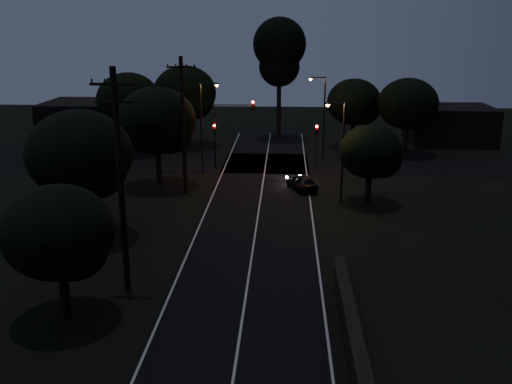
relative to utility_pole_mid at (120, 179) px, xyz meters
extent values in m
cube|color=black|center=(6.00, 7.00, -5.73)|extent=(8.00, 70.00, 0.02)
cube|color=black|center=(6.00, 27.00, -5.73)|extent=(60.00, 8.00, 0.02)
cube|color=beige|center=(6.00, 7.00, -5.71)|extent=(0.12, 70.00, 0.01)
cube|color=beige|center=(2.25, 7.00, -5.71)|extent=(0.12, 70.00, 0.01)
cube|color=beige|center=(9.75, 7.00, -5.71)|extent=(0.12, 70.00, 0.01)
cylinder|color=black|center=(0.00, 0.00, -0.24)|extent=(0.30, 0.30, 11.00)
cube|color=black|center=(0.00, 0.00, 4.46)|extent=(2.20, 0.12, 0.12)
cube|color=black|center=(0.00, 0.00, 3.66)|extent=(1.80, 0.12, 0.12)
cylinder|color=black|center=(0.00, 17.00, -0.49)|extent=(0.30, 0.30, 10.50)
cube|color=black|center=(0.00, 17.00, 3.96)|extent=(2.20, 0.12, 0.12)
cube|color=black|center=(0.00, 17.00, 3.16)|extent=(1.80, 0.12, 0.12)
cylinder|color=black|center=(-2.00, -3.00, -4.59)|extent=(0.44, 0.44, 2.31)
ellipsoid|color=black|center=(-2.00, -3.00, -1.60)|extent=(4.90, 4.90, 4.16)
sphere|color=black|center=(-1.14, -3.49, -2.09)|extent=(2.94, 2.94, 2.94)
cylinder|color=black|center=(-4.50, 7.00, -4.27)|extent=(0.44, 0.44, 2.93)
ellipsoid|color=black|center=(-4.50, 7.00, -0.44)|extent=(6.32, 6.32, 5.37)
sphere|color=black|center=(-3.39, 6.37, -1.07)|extent=(3.79, 3.79, 3.79)
cylinder|color=black|center=(-2.50, 19.00, -4.25)|extent=(0.44, 0.44, 2.97)
ellipsoid|color=black|center=(-2.50, 19.00, -0.39)|extent=(6.34, 6.34, 5.39)
sphere|color=black|center=(-1.39, 18.37, -1.03)|extent=(3.80, 3.80, 3.80)
cylinder|color=black|center=(-3.00, 35.00, -4.17)|extent=(0.44, 0.44, 3.15)
ellipsoid|color=black|center=(-3.00, 35.00, -0.06)|extent=(6.74, 6.74, 5.73)
sphere|color=black|center=(-1.82, 34.33, -0.74)|extent=(4.05, 4.05, 4.05)
cylinder|color=black|center=(-8.00, 31.00, -4.22)|extent=(0.44, 0.44, 3.03)
ellipsoid|color=black|center=(-8.00, 31.00, -0.32)|extent=(6.37, 6.37, 5.42)
sphere|color=black|center=(-6.88, 30.36, -0.96)|extent=(3.82, 3.82, 3.82)
cylinder|color=black|center=(15.00, 35.00, -4.41)|extent=(0.44, 0.44, 2.66)
ellipsoid|color=black|center=(15.00, 35.00, -0.92)|extent=(5.73, 5.73, 4.87)
sphere|color=black|center=(16.00, 34.43, -1.50)|extent=(3.44, 3.44, 3.44)
cylinder|color=black|center=(20.00, 32.00, -4.33)|extent=(0.44, 0.44, 2.82)
ellipsoid|color=black|center=(20.00, 32.00, -0.66)|extent=(6.01, 6.01, 5.11)
sphere|color=black|center=(21.05, 31.40, -1.27)|extent=(3.61, 3.61, 3.61)
cylinder|color=black|center=(14.00, 15.00, -4.65)|extent=(0.44, 0.44, 2.17)
ellipsoid|color=black|center=(14.00, 15.00, -1.84)|extent=(4.61, 4.61, 3.92)
sphere|color=black|center=(14.81, 14.54, -2.30)|extent=(2.77, 2.77, 2.77)
cylinder|color=black|center=(7.00, 40.00, -2.02)|extent=(0.50, 0.50, 7.43)
sphere|color=black|center=(7.00, 40.00, 4.80)|extent=(5.95, 5.95, 5.95)
sphere|color=black|center=(7.00, 40.00, 2.37)|extent=(4.59, 4.59, 4.59)
cube|color=black|center=(-14.00, 37.00, -3.54)|extent=(10.00, 8.00, 4.40)
cube|color=black|center=(26.00, 38.00, -3.74)|extent=(9.00, 7.00, 4.00)
cylinder|color=black|center=(1.40, 25.00, -4.14)|extent=(0.12, 0.12, 3.20)
cube|color=black|center=(1.40, 25.00, -2.09)|extent=(0.28, 0.22, 0.90)
sphere|color=#FF0705|center=(1.40, 24.87, -1.79)|extent=(0.22, 0.22, 0.22)
cylinder|color=black|center=(10.60, 25.00, -4.14)|extent=(0.12, 0.12, 3.20)
cube|color=black|center=(10.60, 25.00, -2.09)|extent=(0.28, 0.22, 0.90)
sphere|color=#FF0705|center=(10.60, 24.87, -1.79)|extent=(0.22, 0.22, 0.22)
cylinder|color=black|center=(1.40, 25.00, -3.24)|extent=(0.12, 0.12, 5.00)
cube|color=black|center=(4.90, 25.00, 0.06)|extent=(0.28, 0.22, 0.90)
sphere|color=#FF0705|center=(4.90, 24.87, 0.36)|extent=(0.22, 0.22, 0.22)
cube|color=black|center=(3.15, 25.00, 0.06)|extent=(3.50, 0.08, 0.08)
cylinder|color=black|center=(0.50, 23.00, -1.74)|extent=(0.16, 0.16, 8.00)
cube|color=black|center=(1.20, 23.00, 2.16)|extent=(1.40, 0.10, 0.10)
cube|color=black|center=(1.90, 23.00, 2.11)|extent=(0.35, 0.22, 0.12)
sphere|color=orange|center=(1.90, 23.00, 2.01)|extent=(0.26, 0.26, 0.26)
cylinder|color=black|center=(11.50, 29.00, -1.74)|extent=(0.16, 0.16, 8.00)
cube|color=black|center=(10.80, 29.00, 2.16)|extent=(1.40, 0.10, 0.10)
cube|color=black|center=(10.10, 29.00, 2.11)|extent=(0.35, 0.22, 0.12)
sphere|color=orange|center=(10.10, 29.00, 2.01)|extent=(0.26, 0.26, 0.26)
cylinder|color=black|center=(12.00, 15.00, -1.99)|extent=(0.16, 0.16, 7.50)
cube|color=black|center=(11.40, 15.00, 1.66)|extent=(1.20, 0.10, 0.10)
cube|color=black|center=(10.80, 15.00, 1.61)|extent=(0.35, 0.22, 0.12)
sphere|color=orange|center=(10.80, 15.00, 1.51)|extent=(0.26, 0.26, 0.26)
imported|color=black|center=(9.20, 18.17, -5.11)|extent=(2.78, 3.99, 1.26)
camera|label=1|loc=(7.83, -25.78, 7.16)|focal=40.00mm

